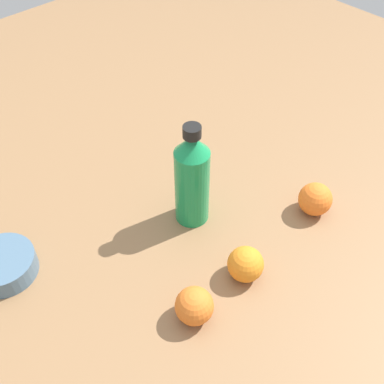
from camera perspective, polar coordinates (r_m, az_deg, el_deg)
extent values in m
plane|color=olive|center=(1.16, -0.12, -0.60)|extent=(2.40, 2.40, 0.00)
cylinder|color=#198C4C|center=(1.05, 0.00, 0.70)|extent=(0.08, 0.08, 0.20)
cone|color=#198C4C|center=(0.97, 0.00, 5.72)|extent=(0.08, 0.08, 0.04)
cylinder|color=black|center=(0.95, 0.00, 7.29)|extent=(0.04, 0.04, 0.02)
sphere|color=orange|center=(0.99, 6.48, -8.65)|extent=(0.08, 0.08, 0.08)
sphere|color=orange|center=(1.14, 14.66, -0.83)|extent=(0.08, 0.08, 0.08)
sphere|color=orange|center=(0.93, 0.28, -13.59)|extent=(0.08, 0.08, 0.08)
cylinder|color=slate|center=(1.08, -21.84, -8.18)|extent=(0.14, 0.14, 0.05)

